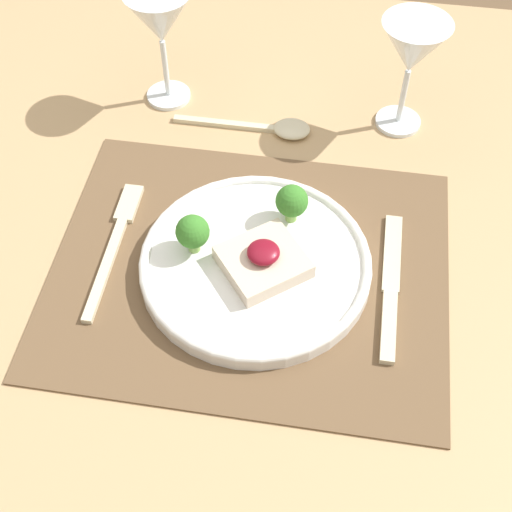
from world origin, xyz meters
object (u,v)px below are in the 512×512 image
object	(u,v)px
knife	(390,295)
spoon	(275,128)
fork	(116,239)
dinner_plate	(256,258)
wine_glass_far	(160,22)
wine_glass_near	(412,51)

from	to	relation	value
knife	spoon	world-z (taller)	spoon
fork	spoon	distance (m)	0.28
knife	dinner_plate	bearing A→B (deg)	171.27
knife	wine_glass_far	xyz separation A→B (m)	(-0.33, 0.30, 0.12)
spoon	wine_glass_near	distance (m)	0.21
dinner_plate	spoon	world-z (taller)	dinner_plate
fork	spoon	size ratio (longest dim) A/B	1.09
fork	wine_glass_far	world-z (taller)	wine_glass_far
wine_glass_near	fork	bearing A→B (deg)	-140.68
spoon	wine_glass_near	bearing A→B (deg)	11.37
fork	wine_glass_far	size ratio (longest dim) A/B	1.25
dinner_plate	spoon	distance (m)	0.24
dinner_plate	spoon	size ratio (longest dim) A/B	1.41
knife	wine_glass_far	bearing A→B (deg)	135.57
knife	wine_glass_far	distance (m)	0.46
dinner_plate	fork	xyz separation A→B (m)	(-0.17, 0.01, -0.01)
wine_glass_near	knife	bearing A→B (deg)	-89.79
dinner_plate	fork	bearing A→B (deg)	176.31
spoon	knife	bearing A→B (deg)	-59.98
dinner_plate	wine_glass_near	distance (m)	0.34
wine_glass_near	dinner_plate	bearing A→B (deg)	-119.18
knife	wine_glass_far	size ratio (longest dim) A/B	1.25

